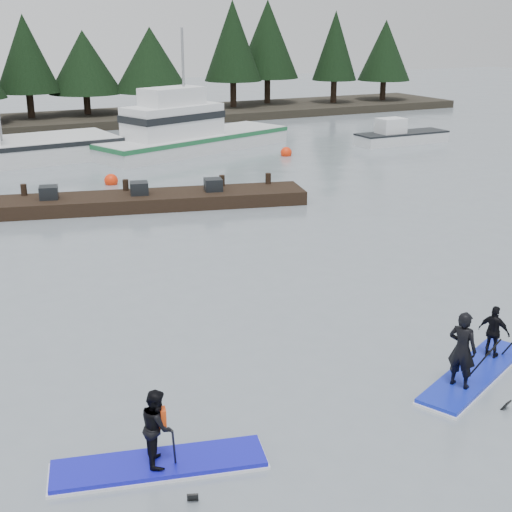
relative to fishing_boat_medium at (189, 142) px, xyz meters
name	(u,v)px	position (x,y,z in m)	size (l,w,h in m)	color
ground	(386,389)	(-6.57, -27.92, -0.52)	(160.00, 160.00, 0.00)	gray
far_shore	(29,123)	(-6.57, 14.08, -0.22)	(70.00, 8.00, 0.60)	#2D281E
treeline	(29,127)	(-6.57, 14.08, -0.52)	(60.00, 4.00, 8.00)	black
fishing_boat_medium	(189,142)	(0.00, 0.00, 0.00)	(12.71, 7.40, 7.60)	silver
skiff	(402,138)	(12.69, -3.23, -0.18)	(5.90, 1.77, 0.69)	silver
floating_dock	(102,203)	(-7.96, -10.91, -0.25)	(16.38, 2.18, 0.55)	black
buoy_b	(111,184)	(-6.39, -6.56, -0.52)	(0.63, 0.63, 0.63)	#F7300C
buoy_c	(286,156)	(4.34, -3.74, -0.52)	(0.63, 0.63, 0.63)	#F7300C
paddleboard_solo	(158,445)	(-11.62, -28.41, -0.06)	(3.68, 1.71, 1.89)	#1416C3
paddleboard_duo	(475,356)	(-4.63, -28.32, 0.00)	(3.76, 2.34, 2.22)	#1426BB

